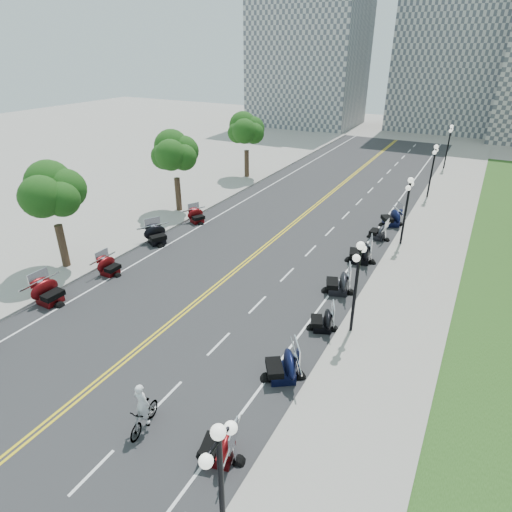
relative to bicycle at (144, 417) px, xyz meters
The scene contains 47 objects.
ground 6.68m from the bicycle, 121.95° to the left, with size 160.00×160.00×0.00m, color gray.
road 16.05m from the bicycle, 102.68° to the left, with size 16.00×90.00×0.01m, color #333335.
centerline_yellow_a 16.07m from the bicycle, 103.10° to the left, with size 0.12×90.00×0.00m, color yellow.
centerline_yellow_b 16.02m from the bicycle, 102.26° to the left, with size 0.12×90.00×0.00m, color yellow.
edge_line_north 15.92m from the bicycle, 79.57° to the left, with size 0.12×90.00×0.00m, color white.
edge_line_south 18.53m from the bicycle, 122.38° to the left, with size 0.12×90.00×0.00m, color white.
lane_dash_4 2.44m from the bicycle, 97.73° to the right, with size 0.12×2.00×0.00m, color white.
lane_dash_5 1.77m from the bicycle, 101.01° to the left, with size 0.12×2.00×0.00m, color white.
lane_dash_6 5.68m from the bicycle, 93.24° to the left, with size 0.12×2.00×0.00m, color white.
lane_dash_7 9.67m from the bicycle, 91.90° to the left, with size 0.12×2.00×0.00m, color white.
lane_dash_8 13.66m from the bicycle, 91.34° to the left, with size 0.12×2.00×0.00m, color white.
lane_dash_9 17.66m from the bicycle, 91.04° to the left, with size 0.12×2.00×0.00m, color white.
lane_dash_10 21.65m from the bicycle, 90.85° to the left, with size 0.12×2.00×0.00m, color white.
lane_dash_11 25.65m from the bicycle, 90.71° to the left, with size 0.12×2.00×0.00m, color white.
lane_dash_12 29.65m from the bicycle, 90.62° to the left, with size 0.12×2.00×0.00m, color white.
lane_dash_13 33.65m from the bicycle, 90.54° to the left, with size 0.12×2.00×0.00m, color white.
lane_dash_14 37.65m from the bicycle, 90.49° to the left, with size 0.12×2.00×0.00m, color white.
lane_dash_15 41.65m from the bicycle, 90.44° to the left, with size 0.12×2.00×0.00m, color white.
lane_dash_16 45.65m from the bicycle, 90.40° to the left, with size 0.12×2.00×0.00m, color white.
lane_dash_17 49.65m from the bicycle, 90.37° to the left, with size 0.12×2.00×0.00m, color white.
lane_dash_18 53.65m from the bicycle, 90.34° to the left, with size 0.12×2.00×0.00m, color white.
lane_dash_19 57.65m from the bicycle, 90.32° to the left, with size 0.12×2.00×0.00m, color white.
sidewalk_north 17.14m from the bicycle, 65.96° to the left, with size 5.00×90.00×0.15m, color #9E9991.
sidewalk_south 21.01m from the bicycle, 131.86° to the left, with size 5.00×90.00×0.15m, color #9E9991.
distant_block_a 72.06m from the bicycle, 107.65° to the left, with size 18.00×14.00×26.00m, color gray.
distant_block_b 75.05m from the bicycle, 89.63° to the left, with size 16.00×12.00×30.00m, color gray.
street_lamp_1 5.95m from the bicycle, 24.87° to the right, with size 0.50×1.20×4.90m, color black, non-canonical shape.
street_lamp_2 11.09m from the bicycle, 62.22° to the left, with size 0.50×1.20×4.90m, color black, non-canonical shape.
street_lamp_3 22.32m from the bicycle, 76.79° to the left, with size 0.50×1.20×4.90m, color black, non-canonical shape.
street_lamp_4 34.09m from the bicycle, 81.41° to the left, with size 0.50×1.20×4.90m, color black, non-canonical shape.
street_lamp_5 45.97m from the bicycle, 83.65° to the left, with size 0.50×1.20×4.90m, color black, non-canonical shape.
tree_2 16.08m from the bicycle, 150.51° to the left, with size 4.80×4.80×9.20m, color #235619, non-canonical shape.
tree_3 24.21m from the bicycle, 124.54° to the left, with size 4.80×4.80×9.20m, color #235619, non-canonical shape.
tree_4 34.66m from the bicycle, 113.13° to the left, with size 4.80×4.80×9.20m, color #235619, non-canonical shape.
motorcycle_n_4 3.24m from the bicycle, ahead, with size 1.90×1.90×1.33m, color #590A0C, non-canonical shape.
motorcycle_n_5 6.04m from the bicycle, 55.38° to the left, with size 2.15×2.15×1.51m, color black, non-canonical shape.
motorcycle_n_6 9.92m from the bicycle, 68.14° to the left, with size 1.78×1.78×1.25m, color black, non-canonical shape.
motorcycle_n_7 13.49m from the bicycle, 76.27° to the left, with size 2.10×2.10×1.47m, color black, non-canonical shape.
motorcycle_n_8 17.92m from the bicycle, 79.67° to the left, with size 2.21×2.21×1.55m, color black, non-canonical shape.
motorcycle_n_9 22.29m from the bicycle, 81.43° to the left, with size 1.85×1.85×1.30m, color black, non-canonical shape.
motorcycle_n_10 25.44m from the bicycle, 81.94° to the left, with size 2.15×2.15×1.51m, color black, non-canonical shape.
motorcycle_s_5 11.58m from the bicycle, 158.57° to the left, with size 2.17×2.17×1.52m, color #590A0C, non-canonical shape.
motorcycle_s_6 13.25m from the bicycle, 141.08° to the left, with size 1.80×1.80×1.26m, color #590A0C, non-canonical shape.
motorcycle_s_7 17.23m from the bicycle, 128.77° to the left, with size 2.11×2.11×1.47m, color black, non-canonical shape.
motorcycle_s_8 21.11m from the bicycle, 120.20° to the left, with size 1.78×1.78×1.24m, color #590A0C, non-canonical shape.
bicycle is the anchor object (origin of this frame).
cyclist_rider 1.48m from the bicycle, ahead, with size 0.66×0.43×1.80m, color white.
Camera 1 is at (12.87, -13.96, 13.22)m, focal length 30.00 mm.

